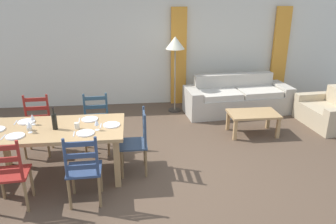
{
  "coord_description": "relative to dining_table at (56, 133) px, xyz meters",
  "views": [
    {
      "loc": [
        -0.36,
        -4.25,
        2.55
      ],
      "look_at": [
        0.16,
        0.55,
        0.75
      ],
      "focal_mm": 35.25,
      "sensor_mm": 36.0,
      "label": 1
    }
  ],
  "objects": [
    {
      "name": "dinner_plate_near_left",
      "position": [
        -0.45,
        -0.25,
        0.1
      ],
      "size": [
        0.24,
        0.24,
        0.02
      ],
      "primitive_type": "cylinder",
      "color": "white",
      "rests_on": "dining_table"
    },
    {
      "name": "dining_chair_near_left",
      "position": [
        -0.41,
        -0.73,
        -0.19
      ],
      "size": [
        0.45,
        0.43,
        0.96
      ],
      "color": "maroon",
      "rests_on": "ground_plane"
    },
    {
      "name": "coffee_cup_primary",
      "position": [
        0.32,
        -0.07,
        0.13
      ],
      "size": [
        0.07,
        0.07,
        0.09
      ],
      "primitive_type": "cylinder",
      "color": "beige",
      "rests_on": "dining_table"
    },
    {
      "name": "wine_glass_far_left",
      "position": [
        -0.32,
        0.15,
        0.2
      ],
      "size": [
        0.06,
        0.06,
        0.16
      ],
      "color": "white",
      "rests_on": "dining_table"
    },
    {
      "name": "fork_far_right",
      "position": [
        0.3,
        0.25,
        0.09
      ],
      "size": [
        0.03,
        0.17,
        0.01
      ],
      "primitive_type": "cube",
      "rotation": [
        0.0,
        0.0,
        0.09
      ],
      "color": "silver",
      "rests_on": "dining_table"
    },
    {
      "name": "dining_chair_far_left",
      "position": [
        -0.47,
        0.79,
        -0.19
      ],
      "size": [
        0.44,
        0.42,
        0.96
      ],
      "color": "maroon",
      "rests_on": "ground_plane"
    },
    {
      "name": "dinner_plate_head_east",
      "position": [
        0.78,
        -0.0,
        0.1
      ],
      "size": [
        0.24,
        0.24,
        0.02
      ],
      "primitive_type": "cylinder",
      "color": "white",
      "rests_on": "dining_table"
    },
    {
      "name": "wine_glass_near_right",
      "position": [
        0.59,
        -0.14,
        0.2
      ],
      "size": [
        0.06,
        0.06,
        0.16
      ],
      "color": "white",
      "rests_on": "dining_table"
    },
    {
      "name": "wall_far",
      "position": [
        1.47,
        3.2,
        0.69
      ],
      "size": [
        9.6,
        0.16,
        2.7
      ],
      "primitive_type": "cube",
      "color": "beige",
      "rests_on": "ground_plane"
    },
    {
      "name": "dining_chair_far_right",
      "position": [
        0.48,
        0.76,
        -0.19
      ],
      "size": [
        0.44,
        0.42,
        0.96
      ],
      "color": "#2C4759",
      "rests_on": "ground_plane"
    },
    {
      "name": "fork_near_left",
      "position": [
        -0.6,
        -0.25,
        0.09
      ],
      "size": [
        0.02,
        0.17,
        0.01
      ],
      "primitive_type": "cube",
      "rotation": [
        0.0,
        0.0,
        -0.04
      ],
      "color": "silver",
      "rests_on": "dining_table"
    },
    {
      "name": "dining_chair_near_right",
      "position": [
        0.46,
        -0.72,
        -0.19
      ],
      "size": [
        0.43,
        0.42,
        0.96
      ],
      "color": "navy",
      "rests_on": "ground_plane"
    },
    {
      "name": "wine_bottle",
      "position": [
        0.02,
        -0.05,
        0.2
      ],
      "size": [
        0.07,
        0.07,
        0.32
      ],
      "color": "black",
      "rests_on": "dining_table"
    },
    {
      "name": "fork_near_right",
      "position": [
        0.3,
        -0.25,
        0.09
      ],
      "size": [
        0.03,
        0.17,
        0.01
      ],
      "primitive_type": "cube",
      "rotation": [
        0.0,
        0.0,
        0.07
      ],
      "color": "silver",
      "rests_on": "dining_table"
    },
    {
      "name": "curtain_panel_right",
      "position": [
        4.56,
        3.06,
        0.44
      ],
      "size": [
        0.35,
        0.08,
        2.2
      ],
      "primitive_type": "cube",
      "color": "orange",
      "rests_on": "ground_plane"
    },
    {
      "name": "dining_chair_head_east",
      "position": [
        1.13,
        -0.01,
        -0.19
      ],
      "size": [
        0.4,
        0.42,
        0.96
      ],
      "color": "#2F4056",
      "rests_on": "ground_plane"
    },
    {
      "name": "wine_glass_near_left",
      "position": [
        -0.29,
        -0.13,
        0.2
      ],
      "size": [
        0.06,
        0.06,
        0.16
      ],
      "color": "white",
      "rests_on": "dining_table"
    },
    {
      "name": "dinner_plate_near_right",
      "position": [
        0.45,
        -0.25,
        0.1
      ],
      "size": [
        0.24,
        0.24,
        0.02
      ],
      "primitive_type": "cylinder",
      "color": "white",
      "rests_on": "dining_table"
    },
    {
      "name": "ground_plane",
      "position": [
        1.47,
        -0.1,
        -0.67
      ],
      "size": [
        9.6,
        9.6,
        0.02
      ],
      "primitive_type": "cube",
      "color": "brown"
    },
    {
      "name": "curtain_panel_left",
      "position": [
        2.16,
        3.06,
        0.44
      ],
      "size": [
        0.35,
        0.08,
        2.2
      ],
      "primitive_type": "cube",
      "color": "orange",
      "rests_on": "ground_plane"
    },
    {
      "name": "standing_lamp",
      "position": [
        2.01,
        2.53,
        0.75
      ],
      "size": [
        0.4,
        0.4,
        1.64
      ],
      "color": "#332D28",
      "rests_on": "ground_plane"
    },
    {
      "name": "fork_far_left",
      "position": [
        -0.6,
        0.25,
        0.09
      ],
      "size": [
        0.03,
        0.17,
        0.01
      ],
      "primitive_type": "cube",
      "rotation": [
        0.0,
        0.0,
        0.06
      ],
      "color": "silver",
      "rests_on": "dining_table"
    },
    {
      "name": "coffee_cup_secondary",
      "position": [
        -0.32,
        -0.05,
        0.13
      ],
      "size": [
        0.07,
        0.07,
        0.09
      ],
      "primitive_type": "cylinder",
      "color": "beige",
      "rests_on": "dining_table"
    },
    {
      "name": "dinner_plate_far_right",
      "position": [
        0.45,
        0.25,
        0.1
      ],
      "size": [
        0.24,
        0.24,
        0.02
      ],
      "primitive_type": "cylinder",
      "color": "white",
      "rests_on": "dining_table"
    },
    {
      "name": "couch",
      "position": [
        3.35,
        2.34,
        -0.37
      ],
      "size": [
        2.35,
        1.01,
        0.8
      ],
      "color": "#B7AE9E",
      "rests_on": "ground_plane"
    },
    {
      "name": "fork_head_east",
      "position": [
        0.63,
        -0.0,
        0.09
      ],
      "size": [
        0.02,
        0.17,
        0.01
      ],
      "primitive_type": "cube",
      "rotation": [
        0.0,
        0.0,
        0.0
      ],
      "color": "silver",
      "rests_on": "dining_table"
    },
    {
      "name": "dinner_plate_far_left",
      "position": [
        -0.45,
        0.25,
        0.1
      ],
      "size": [
        0.24,
        0.24,
        0.02
      ],
      "primitive_type": "cylinder",
      "color": "white",
      "rests_on": "dining_table"
    },
    {
      "name": "coffee_table",
      "position": [
        3.29,
        1.13,
        -0.31
      ],
      "size": [
        0.9,
        0.56,
        0.42
      ],
      "color": "tan",
      "rests_on": "ground_plane"
    },
    {
      "name": "dining_table",
      "position": [
        0.0,
        0.0,
        0.0
      ],
      "size": [
        1.9,
        0.96,
        0.75
      ],
      "color": "tan",
      "rests_on": "ground_plane"
    },
    {
      "name": "armchair_upholstered",
      "position": [
        4.97,
        1.38,
        -0.41
      ],
      "size": [
        0.89,
        1.22,
        0.72
      ],
      "color": "tan",
      "rests_on": "ground_plane"
    }
  ]
}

